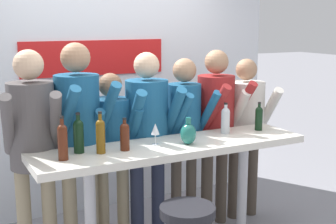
# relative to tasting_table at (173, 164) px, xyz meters

# --- Properties ---
(back_wall) EXTENTS (3.90, 0.12, 2.42)m
(back_wall) POSITION_rel_tasting_table_xyz_m (-0.00, 1.47, 0.35)
(back_wall) COLOR silver
(back_wall) RESTS_ON ground_plane
(tasting_table) EXTENTS (2.30, 0.56, 1.04)m
(tasting_table) POSITION_rel_tasting_table_xyz_m (0.00, 0.00, 0.00)
(tasting_table) COLOR silver
(tasting_table) RESTS_ON ground_plane
(person_far_left) EXTENTS (0.50, 0.61, 1.81)m
(person_far_left) POSITION_rel_tasting_table_xyz_m (-1.03, 0.41, 0.26)
(person_far_left) COLOR gray
(person_far_left) RESTS_ON ground_plane
(person_left) EXTENTS (0.50, 0.62, 1.85)m
(person_left) POSITION_rel_tasting_table_xyz_m (-0.66, 0.42, 0.29)
(person_left) COLOR gray
(person_left) RESTS_ON ground_plane
(person_center_left) EXTENTS (0.44, 0.53, 1.58)m
(person_center_left) POSITION_rel_tasting_table_xyz_m (-0.34, 0.50, 0.11)
(person_center_left) COLOR gray
(person_center_left) RESTS_ON ground_plane
(person_center) EXTENTS (0.46, 0.56, 1.75)m
(person_center) POSITION_rel_tasting_table_xyz_m (-0.02, 0.44, 0.22)
(person_center) COLOR #23283D
(person_center) RESTS_ON ground_plane
(person_center_right) EXTENTS (0.40, 0.52, 1.69)m
(person_center_right) POSITION_rel_tasting_table_xyz_m (0.36, 0.45, 0.19)
(person_center_right) COLOR #473D33
(person_center_right) RESTS_ON ground_plane
(person_right) EXTENTS (0.49, 0.60, 1.75)m
(person_right) POSITION_rel_tasting_table_xyz_m (0.72, 0.45, 0.23)
(person_right) COLOR #473D33
(person_right) RESTS_ON ground_plane
(person_far_right) EXTENTS (0.49, 0.57, 1.65)m
(person_far_right) POSITION_rel_tasting_table_xyz_m (1.10, 0.50, 0.15)
(person_far_right) COLOR #473D33
(person_far_right) RESTS_ON ground_plane
(wine_bottle_0) EXTENTS (0.07, 0.07, 0.26)m
(wine_bottle_0) POSITION_rel_tasting_table_xyz_m (0.93, 0.07, 0.29)
(wine_bottle_0) COLOR black
(wine_bottle_0) RESTS_ON tasting_table
(wine_bottle_1) EXTENTS (0.07, 0.07, 0.32)m
(wine_bottle_1) POSITION_rel_tasting_table_xyz_m (-0.91, -0.03, 0.32)
(wine_bottle_1) COLOR #4C1E0F
(wine_bottle_1) RESTS_ON tasting_table
(wine_bottle_2) EXTENTS (0.07, 0.07, 0.26)m
(wine_bottle_2) POSITION_rel_tasting_table_xyz_m (-0.42, -0.00, 0.29)
(wine_bottle_2) COLOR #4C1E0F
(wine_bottle_2) RESTS_ON tasting_table
(wine_bottle_3) EXTENTS (0.08, 0.08, 0.31)m
(wine_bottle_3) POSITION_rel_tasting_table_xyz_m (-0.75, 0.10, 0.31)
(wine_bottle_3) COLOR black
(wine_bottle_3) RESTS_ON tasting_table
(wine_bottle_4) EXTENTS (0.08, 0.08, 0.28)m
(wine_bottle_4) POSITION_rel_tasting_table_xyz_m (0.59, 0.11, 0.30)
(wine_bottle_4) COLOR #B7BCC1
(wine_bottle_4) RESTS_ON tasting_table
(wine_bottle_5) EXTENTS (0.07, 0.07, 0.32)m
(wine_bottle_5) POSITION_rel_tasting_table_xyz_m (-0.61, 0.01, 0.32)
(wine_bottle_5) COLOR brown
(wine_bottle_5) RESTS_ON tasting_table
(wine_glass_0) EXTENTS (0.07, 0.07, 0.18)m
(wine_glass_0) POSITION_rel_tasting_table_xyz_m (-0.14, 0.04, 0.30)
(wine_glass_0) COLOR silver
(wine_glass_0) RESTS_ON tasting_table
(decorative_vase) EXTENTS (0.13, 0.13, 0.22)m
(decorative_vase) POSITION_rel_tasting_table_xyz_m (0.11, -0.06, 0.26)
(decorative_vase) COLOR #1E665B
(decorative_vase) RESTS_ON tasting_table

